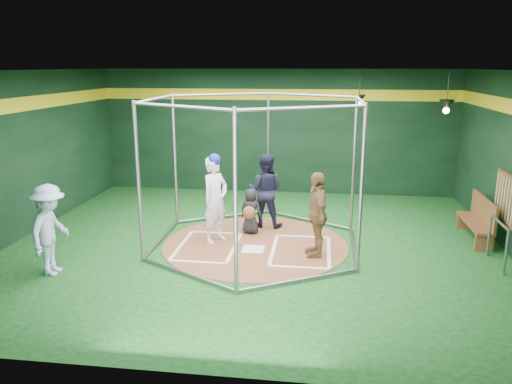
# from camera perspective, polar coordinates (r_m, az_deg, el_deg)

# --- Properties ---
(room_shell) EXTENTS (10.10, 9.10, 3.53)m
(room_shell) POSITION_cam_1_polar(r_m,az_deg,el_deg) (9.88, -0.07, 3.55)
(room_shell) COLOR #0D3A11
(room_shell) RESTS_ON ground
(clay_disc) EXTENTS (3.80, 3.80, 0.01)m
(clay_disc) POSITION_cam_1_polar(r_m,az_deg,el_deg) (10.34, -0.07, -6.02)
(clay_disc) COLOR brown
(clay_disc) RESTS_ON ground
(home_plate) EXTENTS (0.43, 0.43, 0.01)m
(home_plate) POSITION_cam_1_polar(r_m,az_deg,el_deg) (10.06, -0.30, -6.54)
(home_plate) COLOR white
(home_plate) RESTS_ON clay_disc
(batter_box_left) EXTENTS (1.17, 1.77, 0.01)m
(batter_box_left) POSITION_cam_1_polar(r_m,az_deg,el_deg) (10.27, -5.55, -6.17)
(batter_box_left) COLOR white
(batter_box_left) RESTS_ON clay_disc
(batter_box_right) EXTENTS (1.17, 1.77, 0.01)m
(batter_box_right) POSITION_cam_1_polar(r_m,az_deg,el_deg) (10.03, 5.16, -6.68)
(batter_box_right) COLOR white
(batter_box_right) RESTS_ON clay_disc
(batting_cage) EXTENTS (4.05, 4.67, 3.00)m
(batting_cage) POSITION_cam_1_polar(r_m,az_deg,el_deg) (9.92, -0.08, 2.10)
(batting_cage) COLOR gray
(batting_cage) RESTS_ON ground
(bat_rack) EXTENTS (0.07, 1.25, 0.98)m
(bat_rack) POSITION_cam_1_polar(r_m,az_deg,el_deg) (10.95, 26.73, -0.71)
(bat_rack) COLOR brown
(bat_rack) RESTS_ON room_shell
(pendant_lamp_near) EXTENTS (0.34, 0.34, 0.90)m
(pendant_lamp_near) POSITION_cam_1_polar(r_m,az_deg,el_deg) (13.27, 11.69, 10.31)
(pendant_lamp_near) COLOR black
(pendant_lamp_near) RESTS_ON room_shell
(pendant_lamp_far) EXTENTS (0.34, 0.34, 0.90)m
(pendant_lamp_far) POSITION_cam_1_polar(r_m,az_deg,el_deg) (11.95, 20.95, 9.27)
(pendant_lamp_far) COLOR black
(pendant_lamp_far) RESTS_ON room_shell
(batter_figure) EXTENTS (0.71, 0.78, 1.86)m
(batter_figure) POSITION_cam_1_polar(r_m,az_deg,el_deg) (10.30, -4.68, -0.73)
(batter_figure) COLOR silver
(batter_figure) RESTS_ON clay_disc
(visitor_leopard) EXTENTS (0.60, 1.03, 1.65)m
(visitor_leopard) POSITION_cam_1_polar(r_m,az_deg,el_deg) (9.60, 6.97, -2.52)
(visitor_leopard) COLOR #A77A47
(visitor_leopard) RESTS_ON clay_disc
(catcher_figure) EXTENTS (0.55, 0.60, 1.01)m
(catcher_figure) POSITION_cam_1_polar(r_m,az_deg,el_deg) (10.84, -0.63, -2.19)
(catcher_figure) COLOR black
(catcher_figure) RESTS_ON clay_disc
(umpire) EXTENTS (0.88, 0.73, 1.68)m
(umpire) POSITION_cam_1_polar(r_m,az_deg,el_deg) (11.27, 1.06, 0.19)
(umpire) COLOR black
(umpire) RESTS_ON clay_disc
(bystander_blue) EXTENTS (0.63, 1.06, 1.62)m
(bystander_blue) POSITION_cam_1_polar(r_m,az_deg,el_deg) (9.43, -22.48, -4.01)
(bystander_blue) COLOR #A5BADB
(bystander_blue) RESTS_ON ground
(dugout_bench) EXTENTS (0.37, 1.58, 0.92)m
(dugout_bench) POSITION_cam_1_polar(r_m,az_deg,el_deg) (11.49, 24.12, -2.76)
(dugout_bench) COLOR brown
(dugout_bench) RESTS_ON ground
(steel_railing) EXTENTS (0.05, 0.99, 0.85)m
(steel_railing) POSITION_cam_1_polar(r_m,az_deg,el_deg) (10.17, 25.94, -4.55)
(steel_railing) COLOR gray
(steel_railing) RESTS_ON ground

